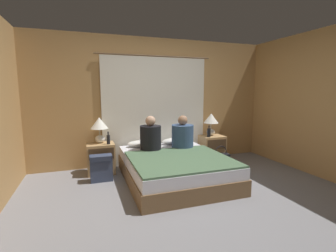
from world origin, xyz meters
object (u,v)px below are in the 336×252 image
lamp_left (99,126)px  person_right_in_bed (183,135)px  nightstand_right (212,149)px  person_left_in_bed (151,137)px  backpack_on_floor (101,167)px  pillow_left (142,143)px  bed (174,168)px  nightstand_left (101,158)px  lamp_right (211,121)px  beer_bottle_on_right_stand (209,133)px  handbag_on_floor (221,159)px  pillow_right (176,141)px  beer_bottle_on_left_stand (108,139)px

lamp_left → person_right_in_bed: bearing=-13.7°
nightstand_right → person_left_in_bed: size_ratio=0.87×
backpack_on_floor → pillow_left: bearing=30.5°
bed → backpack_on_floor: (-1.15, 0.33, 0.04)m
nightstand_left → backpack_on_floor: nightstand_left is taller
lamp_right → pillow_left: lamp_right is taller
nightstand_left → person_right_in_bed: bearing=-11.1°
nightstand_left → nightstand_right: bearing=0.0°
person_left_in_bed → nightstand_right: bearing=11.6°
pillow_left → beer_bottle_on_right_stand: size_ratio=2.43×
nightstand_left → handbag_on_floor: 2.28m
nightstand_right → person_left_in_bed: bearing=-168.4°
pillow_right → backpack_on_floor: bearing=-162.4°
backpack_on_floor → nightstand_right: bearing=9.9°
pillow_right → beer_bottle_on_right_stand: 0.69m
beer_bottle_on_right_stand → backpack_on_floor: (-2.14, -0.30, -0.39)m
lamp_left → handbag_on_floor: size_ratio=1.13×
lamp_left → pillow_right: size_ratio=0.80×
pillow_left → beer_bottle_on_left_stand: bearing=-165.3°
nightstand_left → lamp_left: bearing=90.0°
backpack_on_floor → bed: bearing=-16.2°
nightstand_right → backpack_on_floor: nightstand_right is taller
pillow_left → beer_bottle_on_right_stand: beer_bottle_on_right_stand is taller
lamp_left → beer_bottle_on_right_stand: 2.13m
beer_bottle_on_right_stand → pillow_right: bearing=165.3°
nightstand_left → beer_bottle_on_left_stand: 0.39m
pillow_left → person_right_in_bed: (0.68, -0.37, 0.18)m
nightstand_left → handbag_on_floor: nightstand_left is taller
beer_bottle_on_left_stand → person_left_in_bed: bearing=-15.4°
bed → lamp_right: 1.52m
nightstand_right → beer_bottle_on_right_stand: size_ratio=2.31×
nightstand_left → pillow_left: (0.78, 0.08, 0.20)m
person_left_in_bed → pillow_right: bearing=30.5°
nightstand_right → handbag_on_floor: nightstand_right is taller
bed → nightstand_right: nightstand_right is taller
nightstand_right → nightstand_left: bearing=180.0°
pillow_left → handbag_on_floor: pillow_left is taller
nightstand_left → lamp_left: size_ratio=1.18×
nightstand_left → nightstand_right: same height
bed → person_right_in_bed: size_ratio=3.26×
bed → backpack_on_floor: size_ratio=4.57×
pillow_left → person_right_in_bed: 0.79m
handbag_on_floor → nightstand_left: bearing=171.5°
pillow_right → lamp_left: bearing=-179.7°
pillow_right → handbag_on_floor: 0.95m
beer_bottle_on_left_stand → bed: bearing=-32.8°
bed → handbag_on_floor: size_ratio=4.89×
person_left_in_bed → beer_bottle_on_left_stand: person_left_in_bed is taller
lamp_left → handbag_on_floor: lamp_left is taller
beer_bottle_on_left_stand → beer_bottle_on_right_stand: 1.98m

